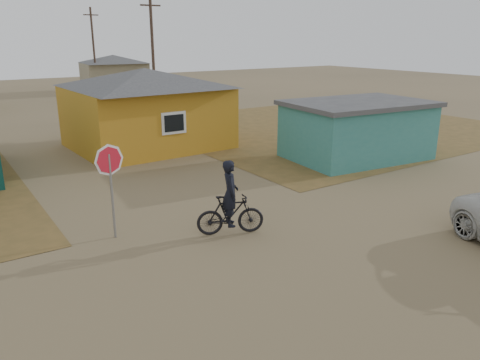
% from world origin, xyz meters
% --- Properties ---
extents(ground, '(120.00, 120.00, 0.00)m').
position_xyz_m(ground, '(0.00, 0.00, 0.00)').
color(ground, '#766444').
extents(grass_ne, '(20.00, 18.00, 0.00)m').
position_xyz_m(grass_ne, '(14.00, 13.00, 0.01)').
color(grass_ne, brown).
rests_on(grass_ne, ground).
extents(house_yellow, '(7.72, 6.76, 3.90)m').
position_xyz_m(house_yellow, '(2.50, 14.00, 2.00)').
color(house_yellow, '#BE821D').
rests_on(house_yellow, ground).
extents(shed_turquoise, '(6.71, 4.93, 2.60)m').
position_xyz_m(shed_turquoise, '(9.50, 6.50, 1.31)').
color(shed_turquoise, teal).
rests_on(shed_turquoise, ground).
extents(house_beige_east, '(6.95, 6.05, 3.60)m').
position_xyz_m(house_beige_east, '(10.00, 40.00, 1.86)').
color(house_beige_east, gray).
rests_on(house_beige_east, ground).
extents(utility_pole_near, '(1.40, 0.20, 8.00)m').
position_xyz_m(utility_pole_near, '(6.50, 22.00, 4.14)').
color(utility_pole_near, '#423127').
rests_on(utility_pole_near, ground).
extents(utility_pole_far, '(1.40, 0.20, 8.00)m').
position_xyz_m(utility_pole_far, '(7.50, 38.00, 4.14)').
color(utility_pole_far, '#423127').
rests_on(utility_pole_far, ground).
extents(stop_sign, '(0.86, 0.18, 2.66)m').
position_xyz_m(stop_sign, '(-2.83, 3.94, 1.94)').
color(stop_sign, gray).
rests_on(stop_sign, ground).
extents(cyclist, '(1.96, 1.25, 2.15)m').
position_xyz_m(cyclist, '(-0.02, 2.36, 0.78)').
color(cyclist, black).
rests_on(cyclist, ground).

